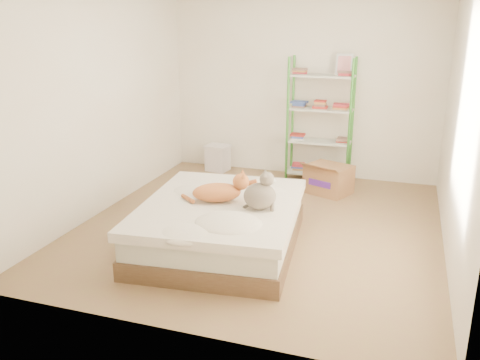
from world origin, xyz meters
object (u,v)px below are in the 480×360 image
at_px(bed, 221,225).
at_px(white_bin, 218,158).
at_px(grey_cat, 260,190).
at_px(orange_cat, 217,190).
at_px(cardboard_box, 329,179).
at_px(shelf_unit, 320,121).

xyz_separation_m(bed, white_bin, (-0.98, 2.50, -0.04)).
bearing_deg(white_bin, grey_cat, -61.38).
relative_size(orange_cat, white_bin, 1.46).
height_order(grey_cat, cardboard_box, grey_cat).
bearing_deg(grey_cat, orange_cat, 66.15).
distance_m(grey_cat, shelf_unit, 2.59).
relative_size(bed, shelf_unit, 1.14).
height_order(bed, grey_cat, grey_cat).
bearing_deg(cardboard_box, shelf_unit, 135.88).
bearing_deg(grey_cat, cardboard_box, -23.70).
xyz_separation_m(orange_cat, grey_cat, (0.46, -0.08, 0.07)).
distance_m(orange_cat, shelf_unit, 2.58).
height_order(grey_cat, white_bin, grey_cat).
bearing_deg(orange_cat, bed, -56.02).
bearing_deg(grey_cat, bed, 69.14).
bearing_deg(shelf_unit, cardboard_box, -66.93).
xyz_separation_m(bed, cardboard_box, (0.76, 1.98, -0.05)).
height_order(grey_cat, shelf_unit, shelf_unit).
bearing_deg(white_bin, orange_cat, -69.37).
height_order(cardboard_box, white_bin, cardboard_box).
bearing_deg(orange_cat, shelf_unit, 52.24).
distance_m(orange_cat, cardboard_box, 2.15).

